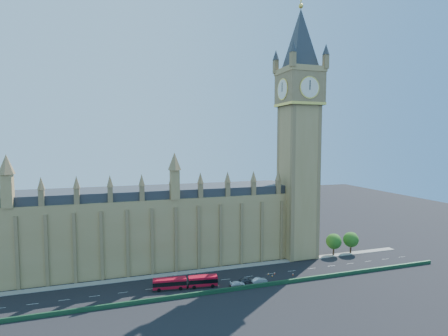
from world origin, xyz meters
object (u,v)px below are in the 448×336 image
object	(u,v)px
red_bus	(185,282)
car_grey	(247,280)
car_white	(237,284)
car_silver	(259,280)

from	to	relation	value
red_bus	car_grey	world-z (taller)	red_bus
car_white	car_grey	bearing A→B (deg)	-61.85
car_grey	car_white	size ratio (longest dim) A/B	1.04
red_bus	car_white	size ratio (longest dim) A/B	4.29
car_silver	car_white	distance (m)	7.41
red_bus	car_white	world-z (taller)	red_bus
red_bus	car_silver	bearing A→B (deg)	-1.05
car_grey	car_white	xyz separation A→B (m)	(-3.76, -1.46, -0.15)
car_grey	car_silver	world-z (taller)	car_grey
car_grey	car_silver	xyz separation A→B (m)	(3.64, -1.50, -0.01)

